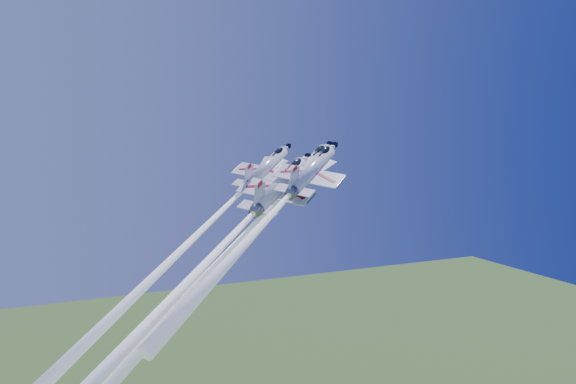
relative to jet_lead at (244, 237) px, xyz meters
name	(u,v)px	position (x,y,z in m)	size (l,w,h in m)	color
jet_lead	(244,237)	(0.00, 0.00, 0.00)	(37.42, 31.54, 42.35)	white
jet_left	(189,243)	(-7.23, 1.47, -0.50)	(36.80, 31.29, 44.95)	white
jet_right	(268,219)	(1.81, -3.93, 2.88)	(30.00, 25.00, 30.81)	white
jet_slot	(195,275)	(-8.80, -6.47, -2.88)	(40.63, 34.38, 47.65)	white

